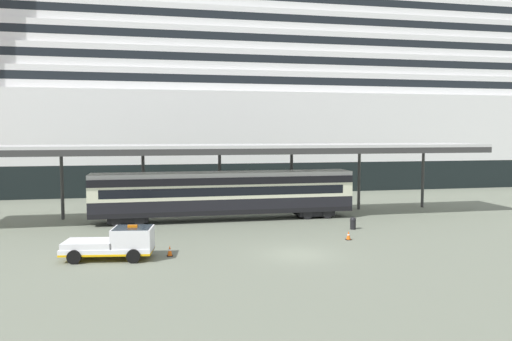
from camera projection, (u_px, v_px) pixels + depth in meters
ground_plane at (298, 254)px, 29.86m from camera, size 400.00×400.00×0.00m
cruise_ship at (312, 98)px, 74.64m from camera, size 141.07×28.37×38.23m
platform_canopy at (223, 148)px, 41.55m from camera, size 47.52×5.99×6.42m
train_carriage at (224, 193)px, 41.42m from camera, size 22.04×2.81×4.11m
service_truck at (117, 242)px, 28.71m from camera, size 5.43×2.81×2.02m
traffic_cone_near at (170, 251)px, 29.40m from camera, size 0.36×0.36×0.66m
traffic_cone_mid at (349, 235)px, 33.88m from camera, size 0.36×0.36×0.63m
quay_bollard at (353, 223)px, 37.56m from camera, size 0.48×0.48×0.96m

